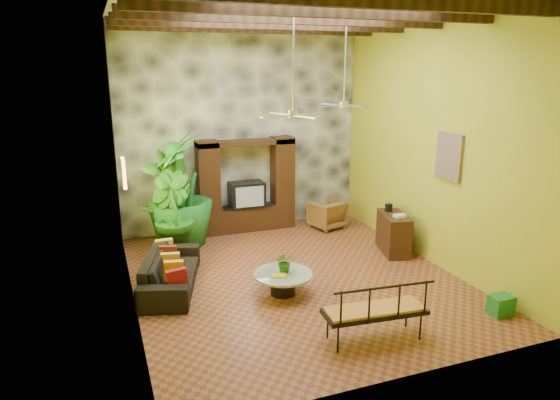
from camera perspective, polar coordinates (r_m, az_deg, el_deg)
name	(u,v)px	position (r m, az deg, el deg)	size (l,w,h in m)	color
ground	(294,277)	(9.85, 1.59, -8.82)	(7.00, 7.00, 0.00)	brown
ceiling	(296,4)	(9.06, 1.84, 21.49)	(6.00, 7.00, 0.02)	silver
back_wall	(241,128)	(12.40, -4.46, 8.16)	(6.00, 0.02, 5.00)	#A5B829
left_wall	(123,161)	(8.47, -17.48, 4.26)	(0.02, 7.00, 5.00)	#A5B829
right_wall	(432,142)	(10.62, 16.98, 6.37)	(0.02, 7.00, 5.00)	#A5B829
stone_accent_wall	(242,129)	(12.35, -4.38, 8.13)	(5.98, 0.10, 4.98)	#34363B
ceiling_beams	(296,18)	(9.03, 1.83, 20.10)	(5.95, 5.36, 0.22)	#331F10
entertainment_center	(247,192)	(12.34, -3.85, 0.88)	(2.40, 0.55, 2.30)	black
ceiling_fan_front	(293,102)	(8.58, 1.52, 11.15)	(1.28, 1.28, 1.86)	silver
ceiling_fan_back	(344,95)	(10.78, 7.34, 11.85)	(1.28, 1.28, 1.86)	silver
wall_art_mask	(124,173)	(9.53, -17.43, 2.96)	(0.06, 0.32, 0.55)	gold
wall_art_painting	(449,157)	(10.16, 18.75, 4.71)	(0.06, 0.70, 0.90)	#245786
sofa	(171,271)	(9.53, -12.36, -7.90)	(2.23, 0.87, 0.65)	black
wicker_armchair	(327,214)	(12.69, 5.41, -1.62)	(0.76, 0.78, 0.71)	olive
tall_plant_a	(169,201)	(11.24, -12.58, -0.11)	(1.17, 0.79, 2.22)	#255E18
tall_plant_b	(171,215)	(10.79, -12.32, -1.73)	(1.03, 0.83, 1.87)	#1C5917
tall_plant_c	(179,190)	(11.37, -11.42, 1.10)	(1.45, 1.45, 2.60)	#1B6822
coffee_table	(283,281)	(9.08, 0.34, -9.20)	(1.07, 1.07, 0.40)	black
centerpiece_plant	(285,262)	(9.01, 0.57, -7.08)	(0.34, 0.30, 0.38)	#23631A
yellow_tray	(279,275)	(8.90, -0.10, -8.62)	(0.25, 0.18, 0.03)	gold
iron_bench	(378,309)	(7.64, 11.10, -12.10)	(1.59, 0.70, 0.57)	black
side_console	(393,233)	(11.25, 12.84, -3.74)	(0.49, 1.08, 0.86)	#381C11
green_bin	(501,305)	(9.19, 23.92, -10.92)	(0.37, 0.28, 0.33)	#1C6A1D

